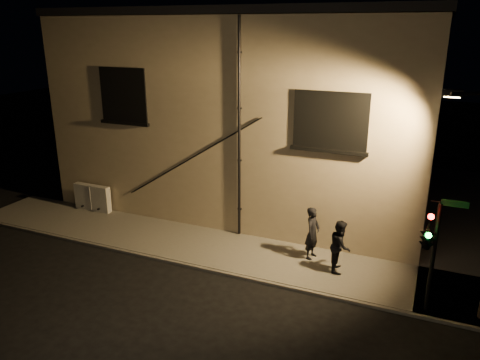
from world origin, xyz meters
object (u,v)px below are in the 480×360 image
at_px(pedestrian_b, 340,246).
at_px(traffic_signal, 428,237).
at_px(pedestrian_a, 312,233).
at_px(utility_cabinet, 93,198).

relative_size(pedestrian_b, traffic_signal, 0.52).
bearing_deg(traffic_signal, pedestrian_a, 152.70).
xyz_separation_m(pedestrian_a, pedestrian_b, (1.10, -0.51, -0.06)).
height_order(pedestrian_b, traffic_signal, traffic_signal).
bearing_deg(pedestrian_a, pedestrian_b, -104.66).
height_order(pedestrian_a, traffic_signal, traffic_signal).
relative_size(utility_cabinet, pedestrian_a, 0.94).
bearing_deg(traffic_signal, pedestrian_b, 151.78).
bearing_deg(utility_cabinet, traffic_signal, -10.12).
relative_size(pedestrian_a, pedestrian_b, 1.06).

